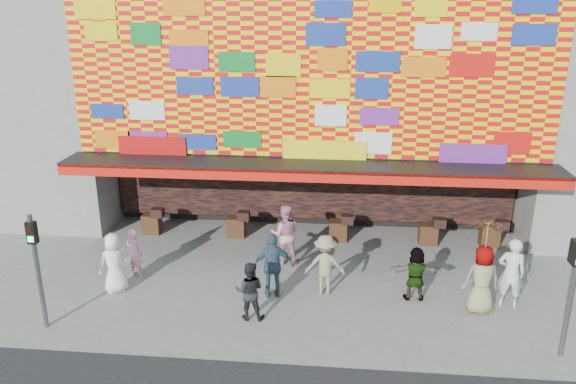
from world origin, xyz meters
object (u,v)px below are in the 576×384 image
ped_g (482,279)px  ped_h (511,273)px  parasol (487,237)px  ped_a (114,263)px  ped_d (325,265)px  signal_left (36,259)px  ped_b (135,252)px  ped_c (250,291)px  ped_f (416,274)px  signal_right (573,283)px  ped_e (273,265)px  ped_i (285,234)px

ped_g → ped_h: ped_h is taller
parasol → ped_a: bearing=179.2°
ped_g → ped_d: bearing=-14.0°
signal_left → ped_b: size_ratio=2.00×
ped_c → ped_f: size_ratio=1.02×
signal_left → signal_right: 12.40m
signal_right → ped_e: signal_right is taller
signal_right → ped_c: bearing=173.0°
ped_b → ped_g: bearing=-171.0°
ped_i → parasol: bearing=151.9°
ped_b → ped_d: (5.60, -0.49, 0.11)m
ped_a → parasol: size_ratio=0.97×
parasol → ped_f: bearing=163.0°
ped_b → ped_i: size_ratio=0.79×
signal_left → ped_i: size_ratio=1.59×
ped_e → ped_f: 3.86m
ped_a → ped_e: (4.42, 0.12, 0.07)m
ped_e → signal_left: bearing=7.2°
ped_g → ped_h: size_ratio=0.96×
ped_f → ped_h: (2.44, -0.13, 0.21)m
signal_left → ped_e: (5.47, 2.07, -0.93)m
signal_left → ped_f: size_ratio=1.98×
ped_d → ped_i: 2.24m
ped_c → ped_g: (5.92, 0.92, 0.15)m
ped_e → ped_h: size_ratio=0.97×
ped_d → ped_h: 4.90m
ped_d → ped_f: 2.45m
signal_right → ped_d: bearing=156.4°
ped_c → parasol: bearing=-172.2°
ped_c → ped_e: (0.46, 1.17, 0.16)m
ped_a → ped_c: (3.97, -1.05, -0.09)m
ped_e → ped_g: bearing=163.8°
signal_right → parasol: (-1.46, 1.82, 0.25)m
parasol → signal_left: bearing=-170.6°
signal_right → ped_b: signal_right is taller
ped_g → ped_f: bearing=-22.7°
signal_left → ped_i: (5.58, 4.23, -0.91)m
ped_a → ped_i: ped_i is taller
signal_left → ped_a: bearing=61.6°
ped_c → ped_h: 6.87m
parasol → ped_h: bearing=24.0°
ped_e → parasol: size_ratio=1.05×
ped_e → ped_a: bearing=-12.0°
ped_h → parasol: size_ratio=1.09×
ped_g → ped_b: bearing=-12.1°
ped_d → ped_f: ped_d is taller
ped_h → ped_c: bearing=19.7°
ped_b → ped_f: 8.07m
ped_e → ped_f: bearing=170.0°
ped_c → signal_left: bearing=9.2°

